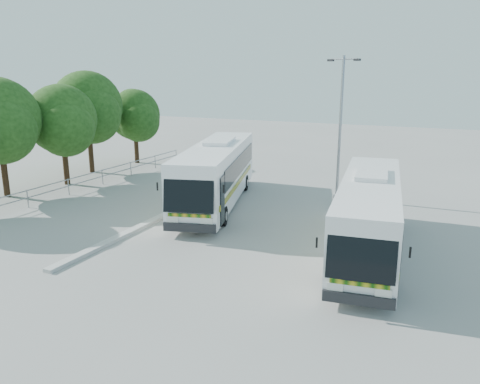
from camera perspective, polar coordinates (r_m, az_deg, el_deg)
The scene contains 9 objects.
ground at distance 21.74m, azimuth -6.63°, elevation -4.98°, with size 100.00×100.00×0.00m, color gray.
kerb_divider at distance 24.50m, azimuth -8.81°, elevation -2.63°, with size 0.40×16.00×0.15m, color #B2B2AD.
railing at distance 30.57m, azimuth -18.90°, elevation 1.44°, with size 0.06×22.00×1.00m.
tree_far_c at distance 32.29m, azimuth -20.83°, elevation 8.27°, with size 4.97×4.69×6.49m.
tree_far_d at distance 35.72m, azimuth -18.03°, elevation 9.89°, with size 5.62×5.30×7.33m.
tree_far_e at distance 38.80m, azimuth -12.65°, elevation 9.16°, with size 4.54×4.28×5.92m.
coach_main at distance 25.92m, azimuth -2.88°, elevation 2.43°, with size 5.50×12.11×3.31m.
coach_adjacent at distance 19.52m, azimuth 15.41°, elevation -2.56°, with size 3.57×11.06×3.02m.
lamppost at distance 27.21m, azimuth 12.14°, elevation 8.34°, with size 1.94×0.73×8.08m.
Camera 1 is at (10.81, -17.45, 7.15)m, focal length 35.00 mm.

